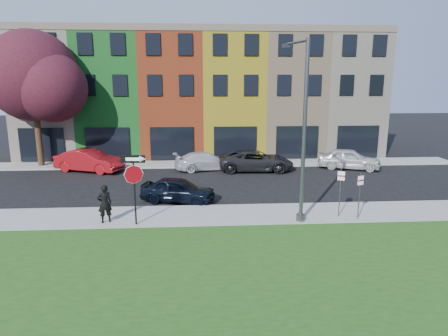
{
  "coord_description": "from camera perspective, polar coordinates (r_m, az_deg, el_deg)",
  "views": [
    {
      "loc": [
        -2.91,
        -15.19,
        6.48
      ],
      "look_at": [
        -1.67,
        4.0,
        2.17
      ],
      "focal_mm": 32.0,
      "sensor_mm": 36.0,
      "label": 1
    }
  ],
  "objects": [
    {
      "name": "ground",
      "position": [
        16.76,
        6.71,
        -10.2
      ],
      "size": [
        120.0,
        120.0,
        0.0
      ],
      "primitive_type": "plane",
      "color": "black",
      "rests_on": "ground"
    },
    {
      "name": "sidewalk_near",
      "position": [
        19.9,
        10.87,
        -6.43
      ],
      "size": [
        40.0,
        3.0,
        0.12
      ],
      "primitive_type": "cube",
      "color": "gray",
      "rests_on": "ground"
    },
    {
      "name": "sidewalk_far",
      "position": [
        30.86,
        -3.78,
        0.59
      ],
      "size": [
        40.0,
        2.4,
        0.12
      ],
      "primitive_type": "cube",
      "color": "gray",
      "rests_on": "ground"
    },
    {
      "name": "rowhouse_block",
      "position": [
        36.4,
        -3.09,
        10.26
      ],
      "size": [
        30.0,
        10.12,
        10.0
      ],
      "color": "beige",
      "rests_on": "ground"
    },
    {
      "name": "stop_sign",
      "position": [
        17.78,
        -12.77,
        -1.07
      ],
      "size": [
        1.05,
        0.11,
        3.15
      ],
      "rotation": [
        0.0,
        0.0,
        -0.03
      ],
      "color": "black",
      "rests_on": "sidewalk_near"
    },
    {
      "name": "man",
      "position": [
        18.77,
        -16.68,
        -4.91
      ],
      "size": [
        0.94,
        0.88,
        1.75
      ],
      "primitive_type": "imported",
      "rotation": [
        0.0,
        0.0,
        3.54
      ],
      "color": "black",
      "rests_on": "sidewalk_near"
    },
    {
      "name": "sedan_near",
      "position": [
        21.52,
        -6.58,
        -3.11
      ],
      "size": [
        3.58,
        4.76,
        1.35
      ],
      "primitive_type": "imported",
      "rotation": [
        0.0,
        0.0,
        1.31
      ],
      "color": "black",
      "rests_on": "ground"
    },
    {
      "name": "parked_car_red",
      "position": [
        29.95,
        -18.73,
        1.01
      ],
      "size": [
        4.81,
        5.93,
        1.59
      ],
      "primitive_type": "imported",
      "rotation": [
        0.0,
        0.0,
        1.22
      ],
      "color": "maroon",
      "rests_on": "ground"
    },
    {
      "name": "parked_car_silver",
      "position": [
        28.96,
        -2.63,
        1.0
      ],
      "size": [
        3.98,
        5.38,
        1.31
      ],
      "primitive_type": "imported",
      "rotation": [
        0.0,
        0.0,
        1.82
      ],
      "color": "silver",
      "rests_on": "ground"
    },
    {
      "name": "parked_car_dark",
      "position": [
        28.72,
        4.58,
        1.06
      ],
      "size": [
        2.99,
        5.58,
        1.48
      ],
      "primitive_type": "imported",
      "rotation": [
        0.0,
        0.0,
        1.52
      ],
      "color": "black",
      "rests_on": "ground"
    },
    {
      "name": "parked_car_white",
      "position": [
        30.64,
        17.44,
        1.27
      ],
      "size": [
        4.67,
        5.59,
        1.51
      ],
      "primitive_type": "imported",
      "rotation": [
        0.0,
        0.0,
        1.22
      ],
      "color": "silver",
      "rests_on": "ground"
    },
    {
      "name": "street_lamp",
      "position": [
        18.03,
        11.08,
        5.03
      ],
      "size": [
        0.84,
        2.54,
        8.03
      ],
      "rotation": [
        0.0,
        0.0,
        0.22
      ],
      "color": "#4A4C4F",
      "rests_on": "sidewalk_near"
    },
    {
      "name": "parking_sign_a",
      "position": [
        19.4,
        16.29,
        -2.65
      ],
      "size": [
        0.31,
        0.14,
        2.28
      ],
      "rotation": [
        0.0,
        0.0,
        -0.34
      ],
      "color": "#4A4C4F",
      "rests_on": "sidewalk_near"
    },
    {
      "name": "parking_sign_b",
      "position": [
        19.32,
        18.82,
        -3.12
      ],
      "size": [
        0.31,
        0.15,
        2.14
      ],
      "rotation": [
        0.0,
        0.0,
        0.36
      ],
      "color": "#4A4C4F",
      "rests_on": "sidewalk_near"
    },
    {
      "name": "tree_purple",
      "position": [
        32.4,
        -25.41,
        11.51
      ],
      "size": [
        7.77,
        6.8,
        9.8
      ],
      "color": "black",
      "rests_on": "sidewalk_far"
    }
  ]
}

